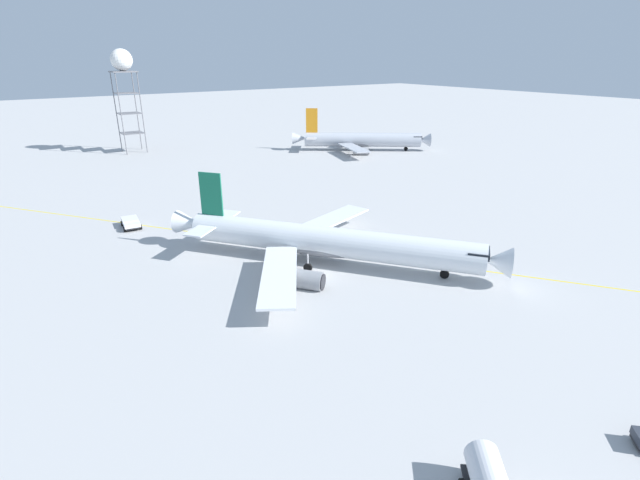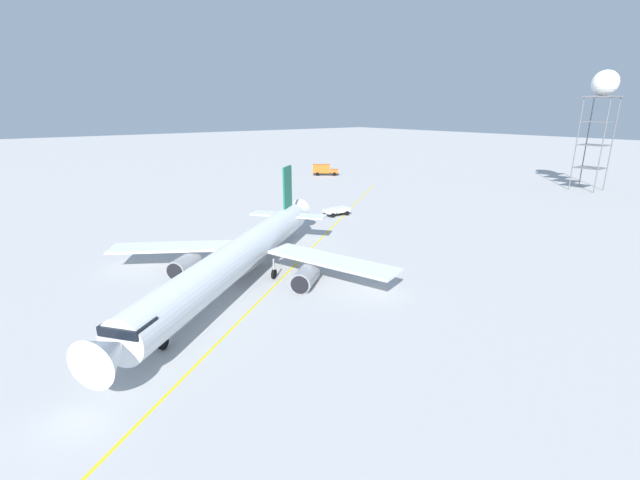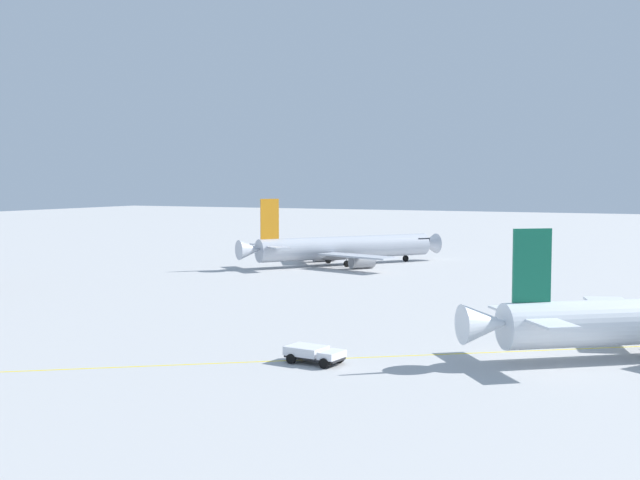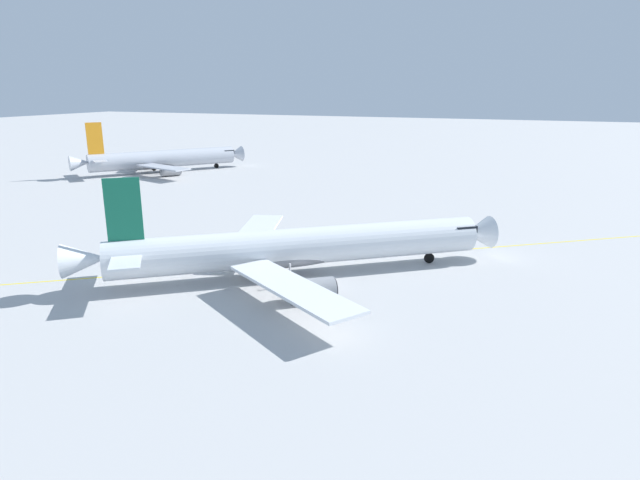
% 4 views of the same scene
% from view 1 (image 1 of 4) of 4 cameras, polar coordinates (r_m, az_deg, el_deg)
% --- Properties ---
extents(ground_plane, '(600.00, 600.00, 0.00)m').
position_cam_1_polar(ground_plane, '(57.42, -0.41, -4.25)').
color(ground_plane, '#B2B2B2').
extents(airliner_main, '(36.88, 29.81, 10.85)m').
position_cam_1_polar(airliner_main, '(59.58, 0.75, -0.32)').
color(airliner_main, silver).
rests_on(airliner_main, ground_plane).
extents(airliner_secondary, '(26.48, 32.79, 11.45)m').
position_cam_1_polar(airliner_secondary, '(134.24, 4.97, 11.98)').
color(airliner_secondary, '#B2B7C1').
rests_on(airliner_secondary, ground_plane).
extents(pushback_tug_truck, '(4.78, 3.02, 1.30)m').
position_cam_1_polar(pushback_tug_truck, '(78.53, -22.03, 2.00)').
color(pushback_tug_truck, '#232326').
rests_on(pushback_tug_truck, ground_plane).
extents(radar_tower, '(6.19, 6.19, 26.60)m').
position_cam_1_polar(radar_tower, '(139.62, -22.90, 18.91)').
color(radar_tower, slate).
rests_on(radar_tower, ground_plane).
extents(taxiway_centreline, '(117.91, 86.55, 0.01)m').
position_cam_1_polar(taxiway_centreline, '(63.01, 6.37, -1.95)').
color(taxiway_centreline, yellow).
rests_on(taxiway_centreline, ground_plane).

